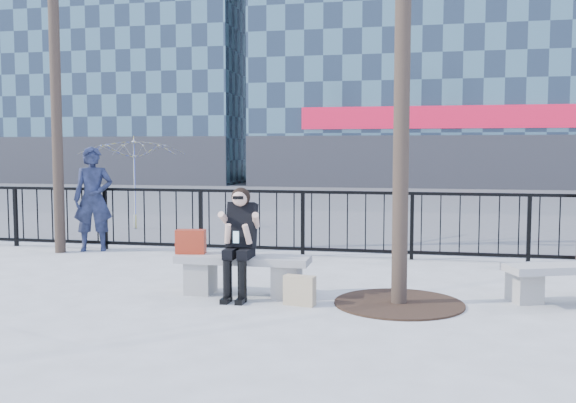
% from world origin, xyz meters
% --- Properties ---
extents(ground, '(120.00, 120.00, 0.00)m').
position_xyz_m(ground, '(0.00, 0.00, 0.00)').
color(ground, gray).
rests_on(ground, ground).
extents(street_surface, '(60.00, 23.00, 0.01)m').
position_xyz_m(street_surface, '(0.00, 15.00, 0.00)').
color(street_surface, '#474747').
rests_on(street_surface, ground).
extents(railing, '(14.00, 0.06, 1.10)m').
position_xyz_m(railing, '(0.00, 3.00, 0.55)').
color(railing, black).
rests_on(railing, ground).
extents(tree_grate, '(1.50, 1.50, 0.02)m').
position_xyz_m(tree_grate, '(1.90, -0.10, 0.01)').
color(tree_grate, black).
rests_on(tree_grate, ground).
extents(bench_main, '(1.65, 0.46, 0.49)m').
position_xyz_m(bench_main, '(0.00, 0.00, 0.30)').
color(bench_main, slate).
rests_on(bench_main, ground).
extents(bench_second, '(1.59, 0.44, 0.47)m').
position_xyz_m(bench_second, '(3.87, 0.32, 0.29)').
color(bench_second, slate).
rests_on(bench_second, ground).
extents(seated_woman, '(0.50, 0.64, 1.34)m').
position_xyz_m(seated_woman, '(0.00, -0.16, 0.67)').
color(seated_woman, black).
rests_on(seated_woman, ground).
extents(handbag, '(0.39, 0.22, 0.30)m').
position_xyz_m(handbag, '(-0.68, 0.02, 0.64)').
color(handbag, '#A22914').
rests_on(handbag, bench_main).
extents(shopping_bag, '(0.38, 0.20, 0.34)m').
position_xyz_m(shopping_bag, '(0.78, -0.37, 0.17)').
color(shopping_bag, tan).
rests_on(shopping_bag, ground).
extents(standing_man, '(0.79, 0.66, 1.84)m').
position_xyz_m(standing_man, '(-3.52, 2.80, 0.92)').
color(standing_man, black).
rests_on(standing_man, ground).
extents(vendor_umbrella, '(3.03, 3.05, 2.08)m').
position_xyz_m(vendor_umbrella, '(-4.13, 5.68, 1.04)').
color(vendor_umbrella, gold).
rests_on(vendor_umbrella, ground).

